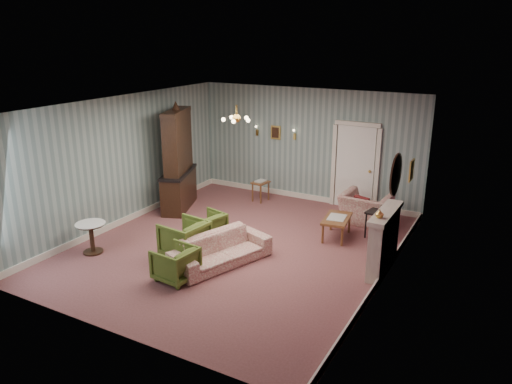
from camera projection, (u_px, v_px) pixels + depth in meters
The scene contains 27 objects.
floor at pixel (238, 247), 10.09m from camera, with size 7.00×7.00×0.00m, color #844D4C.
ceiling at pixel (236, 105), 9.20m from camera, with size 7.00×7.00×0.00m, color white.
wall_back at pixel (307, 145), 12.56m from camera, with size 6.00×6.00×0.00m, color slate.
wall_front at pixel (106, 242), 6.73m from camera, with size 6.00×6.00×0.00m, color slate.
wall_left at pixel (123, 161), 11.02m from camera, with size 7.00×7.00×0.00m, color slate.
wall_right at pixel (390, 203), 8.27m from camera, with size 7.00×7.00×0.00m, color slate.
wall_right_floral at pixel (389, 203), 8.28m from camera, with size 7.00×7.00×0.00m, color #A8546B.
door at pixel (355, 166), 12.05m from camera, with size 1.12×0.12×2.16m, color white, non-canonical shape.
olive_chair_a at pixel (175, 262), 8.64m from camera, with size 0.66×0.62×0.68m, color #4C6021.
olive_chair_b at pixel (184, 237), 9.57m from camera, with size 0.77×0.73×0.80m, color #4C6021.
olive_chair_c at pixel (207, 225), 10.31m from camera, with size 0.66×0.62×0.68m, color #4C6021.
sofa_chintz at pixel (221, 245), 9.24m from camera, with size 1.97×0.57×0.77m, color #953C40.
wingback_chair at pixel (366, 203), 11.23m from camera, with size 1.08×0.70×0.94m, color #953C40.
dresser at pixel (177, 157), 11.95m from camera, with size 0.54×1.57×2.61m, color black, non-canonical shape.
fireplace at pixel (384, 241), 8.93m from camera, with size 0.30×1.40×1.16m, color beige, non-canonical shape.
mantel_vase at pixel (379, 214), 8.41m from camera, with size 0.15×0.15×0.15m, color gold.
oval_mirror at pixel (395, 175), 8.50m from camera, with size 0.04×0.76×0.84m, color white, non-canonical shape.
framed_print at pixel (411, 170), 9.69m from camera, with size 0.04×0.34×0.42m, color gold, non-canonical shape.
coffee_table at pixel (336, 228), 10.47m from camera, with size 0.51×0.91×0.47m, color brown, non-canonical shape.
side_table_black at pixel (376, 225), 10.44m from camera, with size 0.40×0.40×0.60m, color black, non-canonical shape.
pedestal_table at pixel (92, 238), 9.72m from camera, with size 0.58×0.58×0.64m, color black, non-canonical shape.
nesting_table at pixel (261, 190), 12.77m from camera, with size 0.34×0.44×0.57m, color brown, non-canonical shape.
gilt_mirror_back at pixel (275, 133), 12.86m from camera, with size 0.28×0.06×0.36m, color gold, non-canonical shape.
sconce_left at pixel (257, 131), 13.10m from camera, with size 0.16×0.12×0.30m, color gold, non-canonical shape.
sconce_right at pixel (294, 135), 12.59m from camera, with size 0.16×0.12×0.30m, color gold, non-canonical shape.
chandelier at pixel (237, 119), 9.28m from camera, with size 0.56×0.56×0.36m, color gold, non-canonical shape.
burgundy_cushion at pixel (362, 205), 11.12m from camera, with size 0.38×0.10×0.38m, color maroon.
Camera 1 is at (4.78, -7.93, 4.18)m, focal length 34.44 mm.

